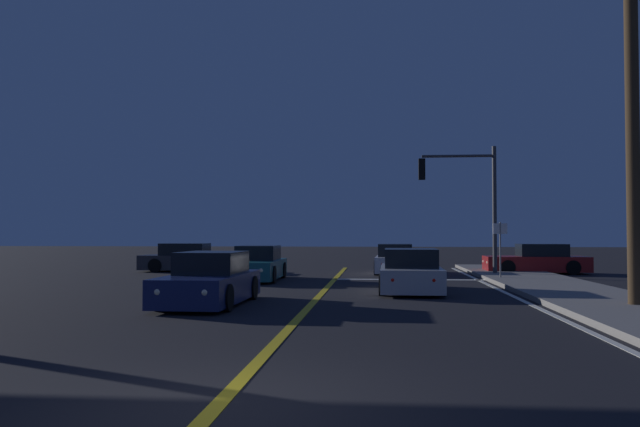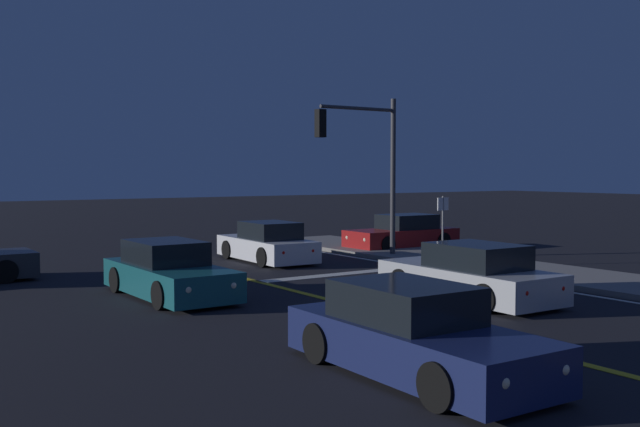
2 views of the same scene
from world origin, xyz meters
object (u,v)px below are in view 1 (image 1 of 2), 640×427
at_px(car_side_waiting_charcoal, 189,259).
at_px(street_sign_corner, 500,241).
at_px(car_distant_tail_red, 537,261).
at_px(car_following_oncoming_navy, 210,282).
at_px(car_mid_block_teal, 257,265).
at_px(traffic_signal_near_right, 466,190).
at_px(car_lead_oncoming_white, 395,261).
at_px(car_far_approaching_silver, 411,273).
at_px(utility_pole_right, 632,100).

bearing_deg(car_side_waiting_charcoal, street_sign_corner, 70.36).
relative_size(car_distant_tail_red, car_following_oncoming_navy, 1.00).
relative_size(car_mid_block_teal, car_following_oncoming_navy, 1.00).
relative_size(car_mid_block_teal, traffic_signal_near_right, 0.82).
xyz_separation_m(car_lead_oncoming_white, street_sign_corner, (3.84, -4.34, 0.94)).
bearing_deg(car_following_oncoming_navy, car_far_approaching_silver, -141.68).
bearing_deg(street_sign_corner, car_following_oncoming_navy, -135.58).
relative_size(car_side_waiting_charcoal, car_lead_oncoming_white, 1.08).
relative_size(car_side_waiting_charcoal, street_sign_corner, 2.08).
xyz_separation_m(traffic_signal_near_right, street_sign_corner, (0.86, -2.80, -2.12)).
bearing_deg(car_far_approaching_silver, street_sign_corner, 53.53).
bearing_deg(car_side_waiting_charcoal, car_following_oncoming_navy, 19.28).
relative_size(car_far_approaching_silver, car_distant_tail_red, 1.01).
height_order(car_following_oncoming_navy, traffic_signal_near_right, traffic_signal_near_right).
bearing_deg(utility_pole_right, car_lead_oncoming_white, 111.30).
xyz_separation_m(car_lead_oncoming_white, car_following_oncoming_navy, (-5.07, -13.06, 0.00)).
bearing_deg(car_mid_block_teal, car_lead_oncoming_white, -139.89).
distance_m(car_mid_block_teal, traffic_signal_near_right, 9.46).
height_order(car_mid_block_teal, street_sign_corner, street_sign_corner).
xyz_separation_m(car_distant_tail_red, car_following_oncoming_navy, (-11.43, -13.57, -0.00)).
distance_m(utility_pole_right, street_sign_corner, 9.84).
distance_m(car_distant_tail_red, car_following_oncoming_navy, 17.75).
xyz_separation_m(car_mid_block_teal, car_distant_tail_red, (11.79, 5.17, 0.00)).
bearing_deg(traffic_signal_near_right, car_distant_tail_red, -148.88).
height_order(car_side_waiting_charcoal, car_following_oncoming_navy, same).
relative_size(car_side_waiting_charcoal, traffic_signal_near_right, 0.85).
bearing_deg(street_sign_corner, traffic_signal_near_right, 107.14).
xyz_separation_m(car_side_waiting_charcoal, car_mid_block_teal, (4.29, -5.31, -0.00)).
xyz_separation_m(car_far_approaching_silver, car_following_oncoming_navy, (-5.29, -4.01, -0.00)).
height_order(car_lead_oncoming_white, car_mid_block_teal, same).
height_order(car_lead_oncoming_white, street_sign_corner, street_sign_corner).
xyz_separation_m(car_following_oncoming_navy, traffic_signal_near_right, (8.04, 11.53, 3.06)).
bearing_deg(car_lead_oncoming_white, car_far_approaching_silver, -86.48).
bearing_deg(car_side_waiting_charcoal, car_lead_oncoming_white, 86.73).
distance_m(car_lead_oncoming_white, car_following_oncoming_navy, 14.01).
xyz_separation_m(car_lead_oncoming_white, traffic_signal_near_right, (2.97, -1.54, 3.06)).
bearing_deg(car_far_approaching_silver, car_distant_tail_red, 58.30).
xyz_separation_m(car_far_approaching_silver, car_distant_tail_red, (6.14, 9.56, -0.00)).
xyz_separation_m(car_far_approaching_silver, street_sign_corner, (3.61, 4.71, 0.93)).
xyz_separation_m(car_lead_oncoming_white, car_far_approaching_silver, (0.22, -9.05, 0.00)).
relative_size(car_lead_oncoming_white, utility_pole_right, 0.45).
bearing_deg(car_distant_tail_red, utility_pole_right, 175.61).
height_order(car_following_oncoming_navy, street_sign_corner, street_sign_corner).
bearing_deg(car_following_oncoming_navy, car_side_waiting_charcoal, -70.19).
xyz_separation_m(car_following_oncoming_navy, utility_pole_right, (10.30, -0.37, 4.41)).
distance_m(car_far_approaching_silver, utility_pole_right, 7.99).
xyz_separation_m(car_lead_oncoming_white, utility_pole_right, (5.24, -13.43, 4.41)).
bearing_deg(utility_pole_right, car_following_oncoming_navy, 177.96).
distance_m(car_distant_tail_red, traffic_signal_near_right, 5.00).
xyz_separation_m(car_side_waiting_charcoal, street_sign_corner, (13.54, -4.99, 0.93)).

